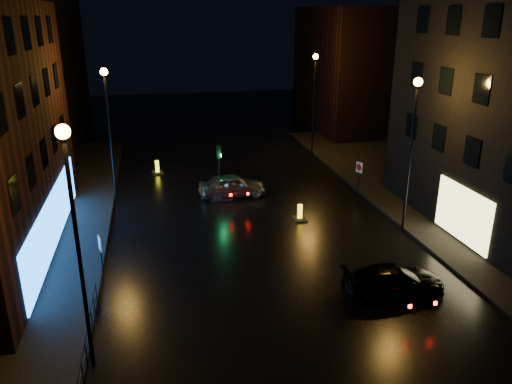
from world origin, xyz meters
TOP-DOWN VIEW (x-y plane):
  - ground at (0.00, 0.00)m, footprint 120.00×120.00m
  - pavement_right at (14.00, 8.00)m, footprint 12.00×44.00m
  - building_far_left at (-16.00, 35.00)m, footprint 8.00×16.00m
  - building_far_right at (15.00, 32.00)m, footprint 8.00×14.00m
  - street_lamp_lnear at (-7.80, -2.00)m, footprint 0.44×0.44m
  - street_lamp_lfar at (-7.80, 14.00)m, footprint 0.44×0.44m
  - street_lamp_rnear at (7.80, 6.00)m, footprint 0.44×0.44m
  - street_lamp_rfar at (7.80, 22.00)m, footprint 0.44×0.44m
  - traffic_signal at (-1.20, 14.00)m, footprint 1.40×2.40m
  - guard_railing at (-8.00, -1.00)m, footprint 0.05×6.04m
  - silver_hatchback at (-0.39, 13.62)m, footprint 4.48×2.08m
  - dark_sedan at (4.33, 0.18)m, footprint 4.42×1.80m
  - bollard_near at (2.80, 8.90)m, footprint 0.73×1.07m
  - bollard_far at (-5.11, 19.77)m, footprint 0.86×1.19m
  - road_sign_left at (-7.90, 4.10)m, footprint 0.19×0.50m
  - road_sign_right at (7.90, 12.45)m, footprint 0.26×0.50m

SIDE VIEW (x-z plane):
  - ground at x=0.00m, z-range 0.00..0.00m
  - pavement_right at x=14.00m, z-range 0.00..0.15m
  - bollard_near at x=2.80m, z-range -0.26..0.67m
  - bollard_far at x=-5.11m, z-range -0.27..0.70m
  - traffic_signal at x=-1.20m, z-range -1.22..2.23m
  - dark_sedan at x=4.33m, z-range 0.00..1.28m
  - guard_railing at x=-8.00m, z-range 0.24..1.24m
  - silver_hatchback at x=-0.39m, z-range 0.00..1.49m
  - road_sign_left at x=-7.90m, z-range 0.52..2.62m
  - road_sign_right at x=7.90m, z-range 0.54..2.71m
  - street_lamp_lnear at x=-7.80m, z-range 1.38..9.75m
  - street_lamp_lfar at x=-7.80m, z-range 1.38..9.75m
  - street_lamp_rnear at x=7.80m, z-range 1.38..9.75m
  - street_lamp_rfar at x=7.80m, z-range 1.38..9.75m
  - building_far_right at x=15.00m, z-range 0.00..12.00m
  - building_far_left at x=-16.00m, z-range 0.00..14.00m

